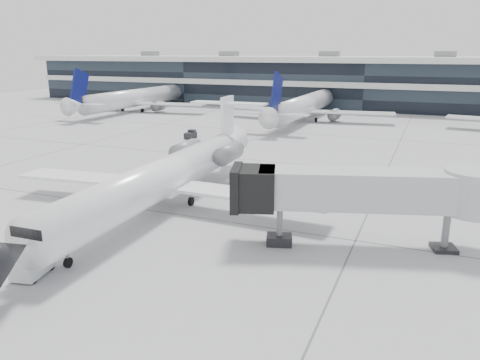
% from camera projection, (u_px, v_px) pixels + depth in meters
% --- Properties ---
extents(ground, '(220.00, 220.00, 0.00)m').
position_uv_depth(ground, '(220.00, 221.00, 35.09)').
color(ground, '#9C9C9F').
rests_on(ground, ground).
extents(terminal, '(170.00, 22.00, 10.00)m').
position_uv_depth(terminal, '(371.00, 85.00, 106.82)').
color(terminal, black).
rests_on(terminal, ground).
extents(bg_jet_left, '(32.00, 40.00, 9.60)m').
position_uv_depth(bg_jet_left, '(138.00, 111.00, 100.69)').
color(bg_jet_left, silver).
rests_on(bg_jet_left, ground).
extents(bg_jet_center, '(32.00, 40.00, 9.60)m').
position_uv_depth(bg_jet_center, '(305.00, 120.00, 87.04)').
color(bg_jet_center, silver).
rests_on(bg_jet_center, ground).
extents(regional_jet, '(27.09, 33.76, 7.80)m').
position_uv_depth(regional_jet, '(164.00, 176.00, 37.33)').
color(regional_jet, white).
rests_on(regional_jet, ground).
extents(jet_bridge, '(16.21, 7.57, 5.29)m').
position_uv_depth(jet_bridge, '(376.00, 191.00, 29.29)').
color(jet_bridge, '#AEB1B2').
rests_on(jet_bridge, ground).
extents(baggage_tug, '(1.87, 2.62, 1.51)m').
position_uv_depth(baggage_tug, '(33.00, 264.00, 26.44)').
color(baggage_tug, silver).
rests_on(baggage_tug, ground).
extents(traffic_cone, '(0.46, 0.46, 0.52)m').
position_uv_depth(traffic_cone, '(266.00, 170.00, 49.28)').
color(traffic_cone, orange).
rests_on(traffic_cone, ground).
extents(far_tug, '(1.22, 2.00, 1.25)m').
position_uv_depth(far_tug, '(191.00, 135.00, 68.30)').
color(far_tug, black).
rests_on(far_tug, ground).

